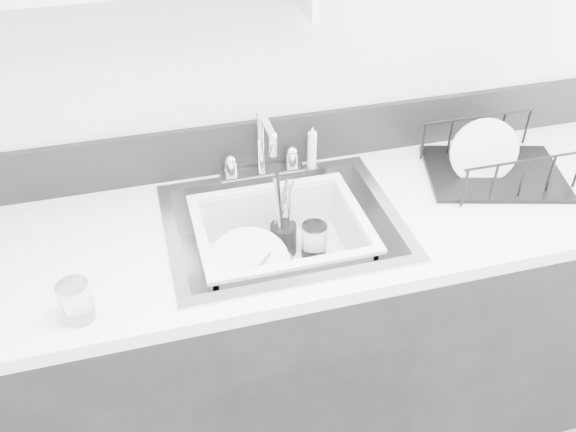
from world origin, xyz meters
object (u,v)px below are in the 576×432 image
object	(u,v)px
sink	(283,248)
wash_tub	(281,246)
counter_run	(284,336)
dish_rack	(498,155)

from	to	relation	value
sink	wash_tub	xyz separation A→B (m)	(-0.01, -0.01, 0.01)
counter_run	sink	xyz separation A→B (m)	(0.00, 0.00, 0.37)
sink	dish_rack	xyz separation A→B (m)	(0.68, 0.06, 0.16)
sink	dish_rack	bearing A→B (deg)	5.13
wash_tub	dish_rack	world-z (taller)	dish_rack
wash_tub	sink	bearing A→B (deg)	37.96
counter_run	sink	bearing A→B (deg)	0.00
sink	wash_tub	size ratio (longest dim) A/B	1.36
counter_run	wash_tub	distance (m)	0.38
counter_run	dish_rack	xyz separation A→B (m)	(0.68, 0.06, 0.53)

